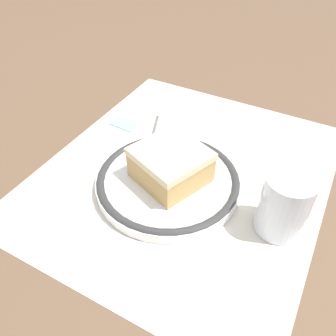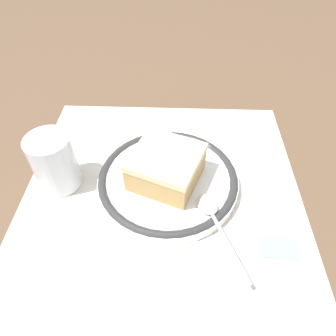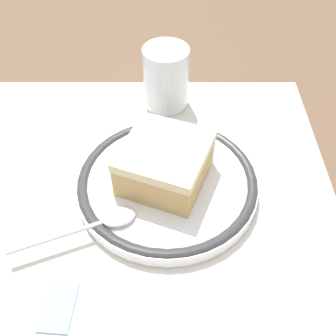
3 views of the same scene
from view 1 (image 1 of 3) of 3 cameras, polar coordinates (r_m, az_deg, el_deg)
name	(u,v)px [view 1 (image 1 of 3)]	position (r m, az deg, el deg)	size (l,w,h in m)	color
ground_plane	(185,172)	(0.54, 2.76, -0.74)	(2.40, 2.40, 0.00)	brown
placemat	(185,172)	(0.54, 2.76, -0.68)	(0.47, 0.41, 0.00)	beige
plate	(168,181)	(0.51, 0.00, -2.16)	(0.21, 0.21, 0.02)	white
cake_slice	(171,165)	(0.49, 0.43, 0.55)	(0.12, 0.12, 0.05)	tan
spoon	(154,140)	(0.57, -2.26, 4.62)	(0.13, 0.07, 0.01)	silver
cup	(283,207)	(0.46, 18.36, -6.13)	(0.06, 0.06, 0.09)	silver
napkin	(231,128)	(0.64, 10.27, 6.38)	(0.09, 0.13, 0.00)	white
sugar_packet	(124,123)	(0.65, -7.14, 7.34)	(0.05, 0.03, 0.01)	#8CB2E0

